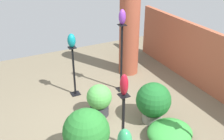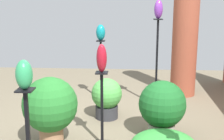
{
  "view_description": "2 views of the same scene",
  "coord_description": "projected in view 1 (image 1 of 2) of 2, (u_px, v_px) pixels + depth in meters",
  "views": [
    {
      "loc": [
        3.63,
        -1.75,
        3.26
      ],
      "look_at": [
        -0.25,
        0.17,
        1.04
      ],
      "focal_mm": 42.0,
      "sensor_mm": 36.0,
      "label": 1
    },
    {
      "loc": [
        4.48,
        0.35,
        1.97
      ],
      "look_at": [
        0.16,
        0.08,
        0.95
      ],
      "focal_mm": 50.0,
      "sensor_mm": 36.0,
      "label": 2
    }
  ],
  "objects": [
    {
      "name": "ground_plane",
      "position": [
        110.0,
        125.0,
        5.08
      ],
      "size": [
        8.0,
        8.0,
        0.0
      ],
      "primitive_type": "plane",
      "color": "#6B604C"
    },
    {
      "name": "brick_wall_back",
      "position": [
        215.0,
        65.0,
        5.77
      ],
      "size": [
        5.6,
        0.12,
        1.44
      ],
      "primitive_type": "cube",
      "color": "#9E5138",
      "rests_on": "ground"
    },
    {
      "name": "brick_pillar",
      "position": [
        130.0,
        24.0,
        6.46
      ],
      "size": [
        0.5,
        0.5,
        2.63
      ],
      "primitive_type": "cylinder",
      "color": "brown",
      "rests_on": "ground"
    },
    {
      "name": "pedestal_ruby",
      "position": [
        123.0,
        123.0,
        4.4
      ],
      "size": [
        0.2,
        0.2,
        1.02
      ],
      "color": "black",
      "rests_on": "ground"
    },
    {
      "name": "pedestal_violet",
      "position": [
        121.0,
        61.0,
        5.91
      ],
      "size": [
        0.2,
        0.2,
        1.59
      ],
      "color": "black",
      "rests_on": "ground"
    },
    {
      "name": "pedestal_teal",
      "position": [
        74.0,
        74.0,
        5.82
      ],
      "size": [
        0.2,
        0.2,
        1.17
      ],
      "color": "black",
      "rests_on": "ground"
    },
    {
      "name": "art_vase_ruby",
      "position": [
        124.0,
        85.0,
        4.06
      ],
      "size": [
        0.14,
        0.14,
        0.37
      ],
      "primitive_type": "ellipsoid",
      "color": "maroon",
      "rests_on": "pedestal_ruby"
    },
    {
      "name": "art_vase_violet",
      "position": [
        122.0,
        17.0,
        5.44
      ],
      "size": [
        0.16,
        0.15,
        0.33
      ],
      "primitive_type": "ellipsoid",
      "color": "#6B2D8C",
      "rests_on": "pedestal_violet"
    },
    {
      "name": "art_vase_teal",
      "position": [
        72.0,
        41.0,
        5.46
      ],
      "size": [
        0.18,
        0.17,
        0.3
      ],
      "primitive_type": "ellipsoid",
      "color": "#0F727A",
      "rests_on": "pedestal_teal"
    },
    {
      "name": "art_vase_jade",
      "position": [
        125.0,
        140.0,
        2.88
      ],
      "size": [
        0.17,
        0.16,
        0.28
      ],
      "primitive_type": "ellipsoid",
      "color": "#2D9356",
      "rests_on": "pedestal_jade"
    },
    {
      "name": "potted_plant_mid_left",
      "position": [
        99.0,
        99.0,
        5.21
      ],
      "size": [
        0.5,
        0.5,
        0.67
      ],
      "color": "#2D2D33",
      "rests_on": "ground"
    },
    {
      "name": "potted_plant_front_right",
      "position": [
        153.0,
        101.0,
        4.99
      ],
      "size": [
        0.67,
        0.67,
        0.82
      ],
      "color": "gray",
      "rests_on": "ground"
    },
    {
      "name": "potted_plant_near_pillar",
      "position": [
        86.0,
        133.0,
        4.04
      ],
      "size": [
        0.74,
        0.74,
        0.95
      ],
      "color": "#936B4C",
      "rests_on": "ground"
    },
    {
      "name": "foliage_bed_west",
      "position": [
        170.0,
        132.0,
        4.65
      ],
      "size": [
        0.74,
        0.83,
        0.3
      ],
      "primitive_type": "ellipsoid",
      "color": "#338C38",
      "rests_on": "ground"
    }
  ]
}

